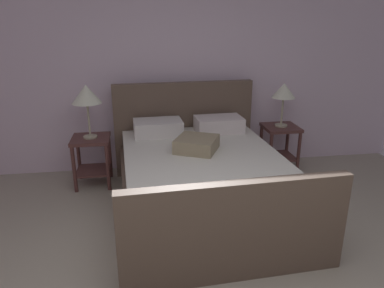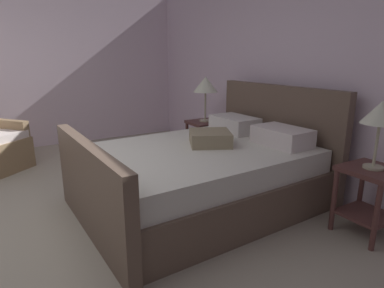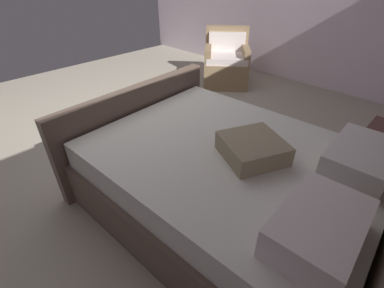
{
  "view_description": "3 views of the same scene",
  "coord_description": "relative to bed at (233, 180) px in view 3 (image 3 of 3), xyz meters",
  "views": [
    {
      "loc": [
        -0.43,
        -1.65,
        1.93
      ],
      "look_at": [
        0.04,
        1.49,
        0.83
      ],
      "focal_mm": 33.96,
      "sensor_mm": 36.0,
      "label": 1
    },
    {
      "loc": [
        2.87,
        0.08,
        1.51
      ],
      "look_at": [
        0.21,
        1.63,
        0.67
      ],
      "focal_mm": 30.85,
      "sensor_mm": 36.0,
      "label": 2
    },
    {
      "loc": [
        1.57,
        2.66,
        1.78
      ],
      "look_at": [
        0.36,
        1.49,
        0.65
      ],
      "focal_mm": 25.27,
      "sensor_mm": 36.0,
      "label": 3
    }
  ],
  "objects": [
    {
      "name": "ground_plane",
      "position": [
        -0.19,
        -1.77,
        -0.36
      ],
      "size": [
        6.24,
        6.03,
        0.02
      ],
      "primitive_type": "cube",
      "color": "#A79F8C"
    },
    {
      "name": "armchair",
      "position": [
        -2.33,
        -1.91,
        -0.0
      ],
      "size": [
        1.02,
        1.02,
        0.9
      ],
      "color": "#8E7351",
      "rests_on": "ground"
    },
    {
      "name": "bed",
      "position": [
        0.0,
        0.0,
        0.0
      ],
      "size": [
        1.88,
        2.37,
        1.18
      ],
      "color": "brown",
      "rests_on": "ground"
    }
  ]
}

